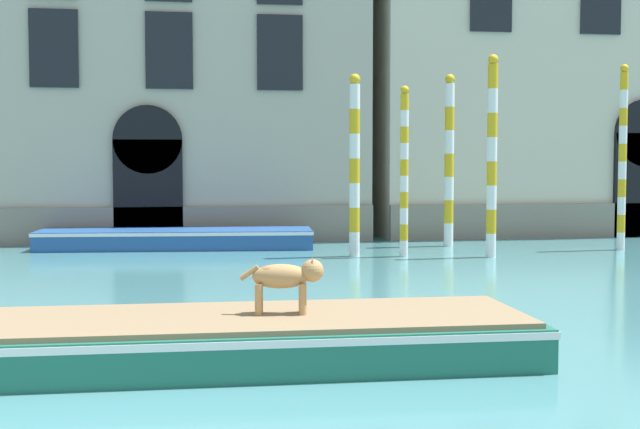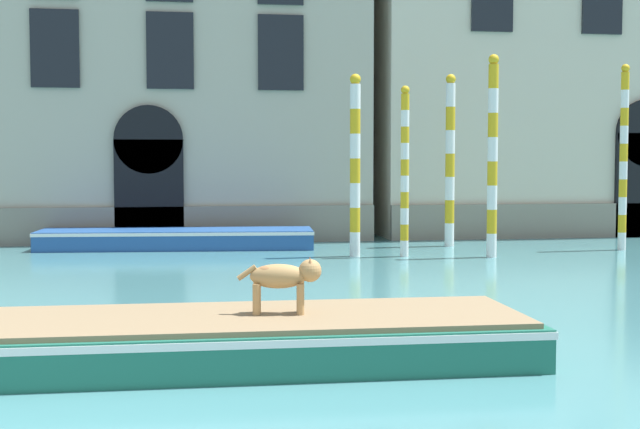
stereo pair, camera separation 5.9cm
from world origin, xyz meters
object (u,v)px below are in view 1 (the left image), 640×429
mooring_pole_0 (355,165)px  mooring_pole_4 (492,156)px  boat_foreground (217,338)px  mooring_pole_1 (623,157)px  boat_moored_near_palazzo (176,238)px  dog_on_deck (287,277)px  mooring_pole_3 (449,160)px  mooring_pole_2 (404,171)px

mooring_pole_0 → mooring_pole_4: size_ratio=0.91×
boat_foreground → mooring_pole_1: (10.54, 10.70, 2.03)m
boat_moored_near_palazzo → mooring_pole_0: mooring_pole_0 is taller
mooring_pole_0 → mooring_pole_4: bearing=-12.6°
dog_on_deck → mooring_pole_1: size_ratio=0.21×
boat_foreground → mooring_pole_3: 14.09m
boat_foreground → mooring_pole_3: bearing=62.8°
boat_foreground → mooring_pole_0: 11.14m
mooring_pole_0 → mooring_pole_2: 1.16m
mooring_pole_0 → mooring_pole_1: bearing=3.0°
dog_on_deck → mooring_pole_3: bearing=72.2°
mooring_pole_0 → mooring_pole_3: (2.90, 1.96, 0.11)m
mooring_pole_0 → mooring_pole_2: bearing=-10.9°
boat_moored_near_palazzo → mooring_pole_4: 8.14m
mooring_pole_2 → mooring_pole_3: (1.77, 2.18, 0.25)m
boat_foreground → mooring_pole_2: mooring_pole_2 is taller
mooring_pole_3 → dog_on_deck: bearing=-115.2°
dog_on_deck → boat_moored_near_palazzo: dog_on_deck is taller
mooring_pole_2 → mooring_pole_4: size_ratio=0.85×
boat_foreground → mooring_pole_3: mooring_pole_3 is taller
dog_on_deck → mooring_pole_2: bearing=75.7°
boat_foreground → mooring_pole_0: size_ratio=1.71×
dog_on_deck → mooring_pole_4: size_ratio=0.21×
boat_moored_near_palazzo → mooring_pole_3: 7.30m
mooring_pole_4 → mooring_pole_1: bearing=15.5°
boat_foreground → mooring_pole_0: (3.68, 10.35, 1.85)m
mooring_pole_4 → mooring_pole_0: bearing=167.4°
dog_on_deck → mooring_pole_3: (5.78, 12.28, 1.29)m
boat_foreground → mooring_pole_1: size_ratio=1.57×
mooring_pole_1 → mooring_pole_3: mooring_pole_1 is taller
mooring_pole_4 → mooring_pole_3: bearing=93.9°
boat_moored_near_palazzo → mooring_pole_4: (7.18, -3.21, 2.09)m
dog_on_deck → mooring_pole_2: (4.01, 10.10, 1.04)m
boat_foreground → mooring_pole_4: size_ratio=1.55×
mooring_pole_1 → mooring_pole_4: size_ratio=0.99×
mooring_pole_3 → boat_moored_near_palazzo: bearing=175.5°
mooring_pole_2 → mooring_pole_3: size_ratio=0.89×
boat_moored_near_palazzo → mooring_pole_4: size_ratio=1.51×
mooring_pole_2 → mooring_pole_1: bearing=5.7°
dog_on_deck → mooring_pole_0: size_ratio=0.23×
mooring_pole_3 → mooring_pole_1: bearing=-22.1°
mooring_pole_0 → mooring_pole_4: 3.16m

